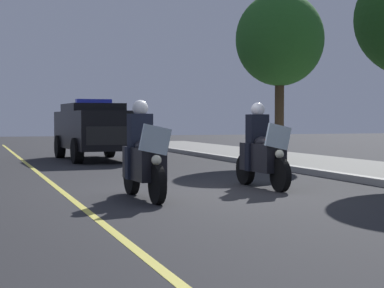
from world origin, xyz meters
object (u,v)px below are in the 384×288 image
(police_suv, at_px, (94,128))
(tree_far_back, at_px, (280,40))
(police_motorcycle_lead_left, at_px, (143,159))
(police_motorcycle_lead_right, at_px, (262,153))

(police_suv, relative_size, tree_far_back, 0.95)
(police_motorcycle_lead_left, xyz_separation_m, police_motorcycle_lead_right, (-0.92, 2.70, 0.00))
(police_suv, height_order, tree_far_back, tree_far_back)
(police_suv, bearing_deg, tree_far_back, 56.12)
(police_motorcycle_lead_right, distance_m, tree_far_back, 7.89)
(police_motorcycle_lead_left, xyz_separation_m, police_suv, (-10.67, 1.13, 0.37))
(police_motorcycle_lead_right, distance_m, police_suv, 9.88)
(police_motorcycle_lead_right, xyz_separation_m, police_suv, (-9.75, -1.56, 0.37))
(police_motorcycle_lead_left, distance_m, police_suv, 10.73)
(police_motorcycle_lead_left, relative_size, tree_far_back, 0.41)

